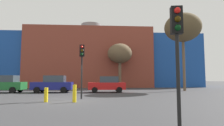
{
  "coord_description": "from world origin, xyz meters",
  "views": [
    {
      "loc": [
        2.24,
        -12.81,
        1.48
      ],
      "look_at": [
        3.56,
        7.15,
        3.21
      ],
      "focal_mm": 29.59,
      "sensor_mm": 36.0,
      "label": 1
    }
  ],
  "objects_px": {
    "parked_car_0": "(4,84)",
    "bollard_yellow_1": "(46,95)",
    "parked_car_2": "(107,84)",
    "bollard_yellow_0": "(74,93)",
    "bare_tree_0": "(183,28)",
    "parked_car_1": "(53,84)",
    "bare_tree_1": "(120,54)",
    "traffic_light_near_right": "(177,37)",
    "traffic_light_island": "(82,59)"
  },
  "relations": [
    {
      "from": "bare_tree_0",
      "to": "parked_car_0",
      "type": "bearing_deg",
      "value": -174.66
    },
    {
      "from": "parked_car_2",
      "to": "bollard_yellow_0",
      "type": "distance_m",
      "value": 9.04
    },
    {
      "from": "traffic_light_near_right",
      "to": "bollard_yellow_1",
      "type": "relative_size",
      "value": 4.15
    },
    {
      "from": "bollard_yellow_1",
      "to": "parked_car_0",
      "type": "bearing_deg",
      "value": 128.86
    },
    {
      "from": "parked_car_2",
      "to": "parked_car_0",
      "type": "bearing_deg",
      "value": 0.0
    },
    {
      "from": "parked_car_2",
      "to": "bollard_yellow_1",
      "type": "xyz_separation_m",
      "value": [
        -4.28,
        -8.48,
        -0.42
      ]
    },
    {
      "from": "parked_car_1",
      "to": "bare_tree_0",
      "type": "height_order",
      "value": "bare_tree_0"
    },
    {
      "from": "parked_car_0",
      "to": "bare_tree_1",
      "type": "distance_m",
      "value": 16.38
    },
    {
      "from": "traffic_light_island",
      "to": "bollard_yellow_0",
      "type": "xyz_separation_m",
      "value": [
        -0.25,
        -1.92,
        -2.42
      ]
    },
    {
      "from": "parked_car_0",
      "to": "parked_car_2",
      "type": "height_order",
      "value": "parked_car_0"
    },
    {
      "from": "bare_tree_0",
      "to": "bollard_yellow_0",
      "type": "relative_size",
      "value": 8.95
    },
    {
      "from": "bare_tree_1",
      "to": "bollard_yellow_0",
      "type": "relative_size",
      "value": 6.39
    },
    {
      "from": "parked_car_0",
      "to": "traffic_light_near_right",
      "type": "bearing_deg",
      "value": 130.31
    },
    {
      "from": "parked_car_0",
      "to": "bollard_yellow_1",
      "type": "bearing_deg",
      "value": 128.86
    },
    {
      "from": "bare_tree_0",
      "to": "bollard_yellow_0",
      "type": "height_order",
      "value": "bare_tree_0"
    },
    {
      "from": "traffic_light_island",
      "to": "traffic_light_near_right",
      "type": "bearing_deg",
      "value": 22.05
    },
    {
      "from": "traffic_light_near_right",
      "to": "bollard_yellow_0",
      "type": "distance_m",
      "value": 7.86
    },
    {
      "from": "parked_car_0",
      "to": "traffic_light_near_right",
      "type": "distance_m",
      "value": 19.78
    },
    {
      "from": "parked_car_2",
      "to": "bare_tree_1",
      "type": "relative_size",
      "value": 0.57
    },
    {
      "from": "bare_tree_1",
      "to": "parked_car_1",
      "type": "bearing_deg",
      "value": -135.08
    },
    {
      "from": "parked_car_2",
      "to": "bollard_yellow_0",
      "type": "relative_size",
      "value": 3.67
    },
    {
      "from": "parked_car_2",
      "to": "traffic_light_island",
      "type": "relative_size",
      "value": 1.0
    },
    {
      "from": "parked_car_1",
      "to": "bollard_yellow_0",
      "type": "bearing_deg",
      "value": 111.84
    },
    {
      "from": "parked_car_0",
      "to": "bare_tree_1",
      "type": "height_order",
      "value": "bare_tree_1"
    },
    {
      "from": "parked_car_1",
      "to": "bollard_yellow_0",
      "type": "relative_size",
      "value": 3.85
    },
    {
      "from": "bare_tree_1",
      "to": "bollard_yellow_1",
      "type": "bearing_deg",
      "value": -111.55
    },
    {
      "from": "parked_car_0",
      "to": "traffic_light_near_right",
      "type": "relative_size",
      "value": 1.12
    },
    {
      "from": "parked_car_0",
      "to": "traffic_light_island",
      "type": "xyz_separation_m",
      "value": [
        8.91,
        -6.77,
        2.05
      ]
    },
    {
      "from": "parked_car_1",
      "to": "traffic_light_island",
      "type": "distance_m",
      "value": 8.0
    },
    {
      "from": "parked_car_2",
      "to": "traffic_light_near_right",
      "type": "relative_size",
      "value": 1.06
    },
    {
      "from": "traffic_light_island",
      "to": "bare_tree_0",
      "type": "bearing_deg",
      "value": 123.2
    },
    {
      "from": "traffic_light_near_right",
      "to": "traffic_light_island",
      "type": "distance_m",
      "value": 9.09
    },
    {
      "from": "parked_car_1",
      "to": "bollard_yellow_1",
      "type": "bearing_deg",
      "value": 101.01
    },
    {
      "from": "parked_car_2",
      "to": "bare_tree_1",
      "type": "height_order",
      "value": "bare_tree_1"
    },
    {
      "from": "parked_car_1",
      "to": "bollard_yellow_0",
      "type": "xyz_separation_m",
      "value": [
        3.48,
        -8.69,
        -0.36
      ]
    },
    {
      "from": "bollard_yellow_0",
      "to": "bollard_yellow_1",
      "type": "height_order",
      "value": "bollard_yellow_0"
    },
    {
      "from": "parked_car_0",
      "to": "bare_tree_0",
      "type": "distance_m",
      "value": 22.17
    },
    {
      "from": "bare_tree_0",
      "to": "parked_car_1",
      "type": "bearing_deg",
      "value": -172.92
    },
    {
      "from": "bare_tree_1",
      "to": "bollard_yellow_1",
      "type": "distance_m",
      "value": 18.63
    },
    {
      "from": "parked_car_0",
      "to": "bollard_yellow_0",
      "type": "height_order",
      "value": "parked_car_0"
    },
    {
      "from": "traffic_light_near_right",
      "to": "bare_tree_0",
      "type": "relative_size",
      "value": 0.39
    },
    {
      "from": "parked_car_0",
      "to": "bare_tree_0",
      "type": "relative_size",
      "value": 0.43
    },
    {
      "from": "traffic_light_near_right",
      "to": "bollard_yellow_1",
      "type": "xyz_separation_m",
      "value": [
        -5.91,
        6.54,
        -2.36
      ]
    },
    {
      "from": "bare_tree_1",
      "to": "bollard_yellow_0",
      "type": "bearing_deg",
      "value": -105.71
    },
    {
      "from": "parked_car_1",
      "to": "traffic_light_near_right",
      "type": "bearing_deg",
      "value": 116.72
    },
    {
      "from": "parked_car_0",
      "to": "bare_tree_1",
      "type": "relative_size",
      "value": 0.61
    },
    {
      "from": "parked_car_1",
      "to": "traffic_light_island",
      "type": "relative_size",
      "value": 1.05
    },
    {
      "from": "traffic_light_near_right",
      "to": "bare_tree_1",
      "type": "bearing_deg",
      "value": -174.02
    },
    {
      "from": "parked_car_2",
      "to": "bare_tree_0",
      "type": "bearing_deg",
      "value": -168.72
    },
    {
      "from": "parked_car_1",
      "to": "traffic_light_island",
      "type": "xyz_separation_m",
      "value": [
        3.73,
        -6.77,
        2.06
      ]
    }
  ]
}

